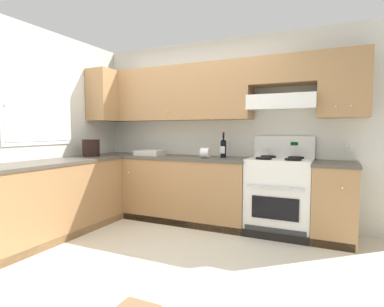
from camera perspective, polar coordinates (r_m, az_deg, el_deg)
name	(u,v)px	position (r m, az deg, el deg)	size (l,w,h in m)	color
ground_plane	(140,253)	(3.40, -9.61, -17.72)	(7.04, 7.04, 0.00)	beige
wall_back	(225,116)	(4.36, 6.13, 6.97)	(4.68, 0.57, 2.55)	silver
wall_left	(46,125)	(4.41, -25.38, 4.79)	(0.47, 4.00, 2.55)	silver
counter_back_run	(191,190)	(4.31, -0.13, -6.70)	(3.60, 0.65, 0.91)	#A87A4C
counter_left_run	(53,199)	(4.08, -24.38, -7.70)	(0.63, 1.91, 0.91)	#A87A4C
stove	(279,195)	(3.97, 15.88, -7.42)	(0.76, 0.62, 1.20)	white
wine_bottle	(223,147)	(4.15, 5.83, 1.13)	(0.08, 0.08, 0.34)	black
bowl	(150,154)	(4.55, -7.81, -0.03)	(0.39, 0.28, 0.07)	beige
bucket	(91,148)	(4.54, -18.20, 1.05)	(0.25, 0.25, 0.24)	black
paper_towel_roll	(205,153)	(4.07, 2.52, 0.11)	(0.12, 0.13, 0.13)	white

